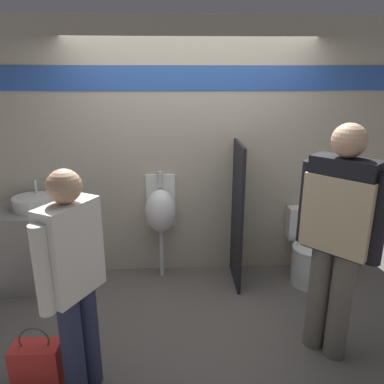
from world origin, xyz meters
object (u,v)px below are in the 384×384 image
(person_in_vest, at_px, (338,228))
(person_with_lanyard, at_px, (74,278))
(cell_phone, at_px, (50,213))
(toilet, at_px, (310,255))
(sink_basin, at_px, (33,203))
(urinal_near_counter, at_px, (161,211))
(shopping_bag, at_px, (38,365))

(person_in_vest, height_order, person_with_lanyard, person_in_vest)
(cell_phone, distance_m, toilet, 2.72)
(toilet, bearing_deg, person_in_vest, -102.51)
(person_in_vest, xyz_separation_m, person_with_lanyard, (-1.85, -0.32, -0.17))
(sink_basin, bearing_deg, cell_phone, -36.88)
(urinal_near_counter, height_order, person_in_vest, person_in_vest)
(sink_basin, xyz_separation_m, toilet, (2.89, -0.10, -0.60))
(toilet, bearing_deg, cell_phone, -178.71)
(person_with_lanyard, bearing_deg, urinal_near_counter, 11.42)
(toilet, distance_m, shopping_bag, 2.78)
(sink_basin, height_order, toilet, sink_basin)
(person_with_lanyard, xyz_separation_m, shopping_bag, (-0.33, 0.04, -0.71))
(sink_basin, xyz_separation_m, person_in_vest, (2.65, -1.17, 0.17))
(toilet, distance_m, person_with_lanyard, 2.58)
(toilet, xyz_separation_m, person_in_vest, (-0.24, -1.07, 0.76))
(sink_basin, bearing_deg, urinal_near_counter, 3.52)
(shopping_bag, bearing_deg, urinal_near_counter, 61.63)
(sink_basin, height_order, person_in_vest, person_in_vest)
(sink_basin, relative_size, person_with_lanyard, 0.24)
(urinal_near_counter, distance_m, toilet, 1.67)
(person_in_vest, bearing_deg, sink_basin, 22.99)
(toilet, xyz_separation_m, person_with_lanyard, (-2.09, -1.39, 0.59))
(cell_phone, bearing_deg, person_with_lanyard, -66.55)
(urinal_near_counter, xyz_separation_m, person_with_lanyard, (-0.50, -1.57, 0.13))
(urinal_near_counter, height_order, toilet, urinal_near_counter)
(urinal_near_counter, height_order, shopping_bag, urinal_near_counter)
(toilet, height_order, shopping_bag, toilet)
(sink_basin, xyz_separation_m, cell_phone, (0.22, -0.16, -0.06))
(person_in_vest, bearing_deg, urinal_near_counter, 4.14)
(person_with_lanyard, bearing_deg, shopping_bag, 112.74)
(cell_phone, height_order, toilet, toilet)
(person_in_vest, xyz_separation_m, shopping_bag, (-2.18, -0.29, -0.89))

